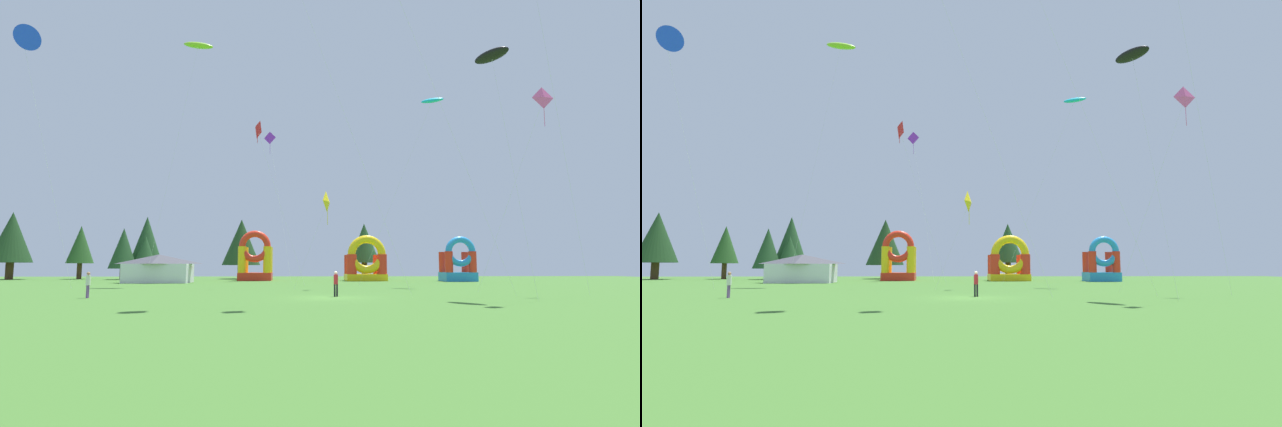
% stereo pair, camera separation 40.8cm
% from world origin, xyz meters
% --- Properties ---
extents(ground_plane, '(120.00, 120.00, 0.00)m').
position_xyz_m(ground_plane, '(0.00, 0.00, 0.00)').
color(ground_plane, '#3D6B28').
extents(kite_cyan_parafoil, '(8.47, 4.78, 19.22)m').
position_xyz_m(kite_cyan_parafoil, '(11.61, 16.08, 18.83)').
color(kite_cyan_parafoil, '#19B7CC').
rests_on(kite_cyan_parafoil, ground_plane).
extents(kite_black_parafoil, '(2.35, 3.54, 16.21)m').
position_xyz_m(kite_black_parafoil, '(10.65, -0.88, 15.79)').
color(kite_black_parafoil, black).
rests_on(kite_black_parafoil, ground_plane).
extents(kite_pink_diamond, '(4.68, 3.81, 14.81)m').
position_xyz_m(kite_pink_diamond, '(15.88, 2.46, 14.13)').
color(kite_pink_diamond, '#EA599E').
rests_on(kite_pink_diamond, ground_plane).
extents(kite_purple_diamond, '(3.77, 7.35, 20.19)m').
position_xyz_m(kite_purple_diamond, '(-6.00, 34.12, 19.45)').
color(kite_purple_diamond, purple).
rests_on(kite_purple_diamond, ground_plane).
extents(kite_lime_parafoil, '(6.49, 1.40, 26.52)m').
position_xyz_m(kite_lime_parafoil, '(-13.05, 19.57, 25.91)').
color(kite_lime_parafoil, '#8CD826').
rests_on(kite_lime_parafoil, ground_plane).
extents(kite_yellow_diamond, '(3.38, 1.83, 8.20)m').
position_xyz_m(kite_yellow_diamond, '(0.60, 10.76, 7.50)').
color(kite_yellow_diamond, yellow).
rests_on(kite_yellow_diamond, ground_plane).
extents(kite_blue_delta, '(4.77, 5.18, 21.56)m').
position_xyz_m(kite_blue_delta, '(-24.71, 7.87, 20.45)').
color(kite_blue_delta, blue).
rests_on(kite_blue_delta, ground_plane).
extents(kite_red_diamond, '(5.17, 3.36, 15.81)m').
position_xyz_m(kite_red_diamond, '(-6.13, 14.95, 15.09)').
color(kite_red_diamond, red).
rests_on(kite_red_diamond, ground_plane).
extents(person_midfield, '(0.31, 0.31, 1.65)m').
position_xyz_m(person_midfield, '(0.46, 1.04, 0.98)').
color(person_midfield, black).
rests_on(person_midfield, ground_plane).
extents(person_far_side, '(0.30, 0.30, 1.63)m').
position_xyz_m(person_far_side, '(-15.18, 0.37, 0.97)').
color(person_far_side, '#724C8C').
rests_on(person_far_side, ground_plane).
extents(inflatable_yellow_castle, '(4.09, 3.64, 5.77)m').
position_xyz_m(inflatable_yellow_castle, '(18.73, 30.53, 2.09)').
color(inflatable_yellow_castle, '#268CD8').
rests_on(inflatable_yellow_castle, ground_plane).
extents(inflatable_orange_dome, '(5.35, 4.72, 6.04)m').
position_xyz_m(inflatable_orange_dome, '(7.01, 33.17, 2.14)').
color(inflatable_orange_dome, yellow).
rests_on(inflatable_orange_dome, ground_plane).
extents(inflatable_red_slide, '(4.49, 3.96, 6.73)m').
position_xyz_m(inflatable_red_slide, '(-7.90, 34.72, 2.55)').
color(inflatable_red_slide, red).
rests_on(inflatable_red_slide, ground_plane).
extents(festival_tent, '(7.43, 4.10, 3.34)m').
position_xyz_m(festival_tent, '(-18.58, 26.92, 1.67)').
color(festival_tent, silver).
rests_on(festival_tent, ground_plane).
extents(tree_row_0, '(5.90, 5.90, 9.97)m').
position_xyz_m(tree_row_0, '(-44.38, 41.42, 6.17)').
color(tree_row_0, '#4C331E').
rests_on(tree_row_0, ground_plane).
extents(tree_row_1, '(3.90, 3.90, 8.05)m').
position_xyz_m(tree_row_1, '(-35.11, 43.11, 5.16)').
color(tree_row_1, '#4C331E').
rests_on(tree_row_1, ground_plane).
extents(tree_row_2, '(4.04, 4.04, 7.53)m').
position_xyz_m(tree_row_2, '(-27.78, 40.58, 4.53)').
color(tree_row_2, '#4C331E').
rests_on(tree_row_2, ground_plane).
extents(tree_row_3, '(5.10, 5.10, 9.59)m').
position_xyz_m(tree_row_3, '(-25.50, 43.89, 5.74)').
color(tree_row_3, '#4C331E').
rests_on(tree_row_3, ground_plane).
extents(tree_row_4, '(3.41, 3.41, 6.46)m').
position_xyz_m(tree_row_4, '(-24.65, 40.75, 4.07)').
color(tree_row_4, '#4C331E').
rests_on(tree_row_4, ground_plane).
extents(tree_row_5, '(5.87, 5.87, 9.15)m').
position_xyz_m(tree_row_5, '(-10.86, 43.28, 5.58)').
color(tree_row_5, '#4C331E').
rests_on(tree_row_5, ground_plane).
extents(tree_row_6, '(4.61, 4.61, 8.32)m').
position_xyz_m(tree_row_6, '(7.83, 40.34, 5.35)').
color(tree_row_6, '#4C331E').
rests_on(tree_row_6, ground_plane).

